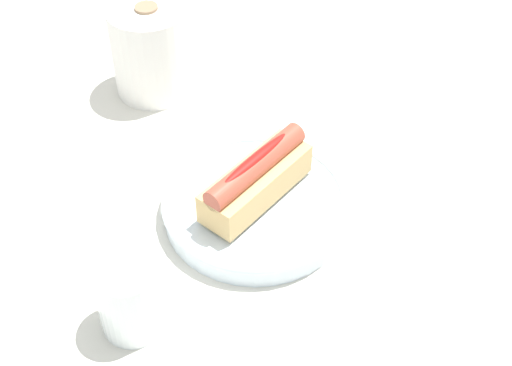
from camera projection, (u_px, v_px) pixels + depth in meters
name	position (u px, v px, depth m)	size (l,w,h in m)	color
ground_plane	(246.00, 216.00, 0.88)	(2.40, 2.40, 0.00)	silver
serving_bowl	(256.00, 204.00, 0.87)	(0.23, 0.23, 0.03)	silver
hotdog_front	(256.00, 178.00, 0.84)	(0.15, 0.07, 0.06)	#DBB270
water_glass	(130.00, 299.00, 0.74)	(0.07, 0.07, 0.09)	white
paper_towel_roll	(151.00, 50.00, 1.01)	(0.11, 0.11, 0.13)	white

